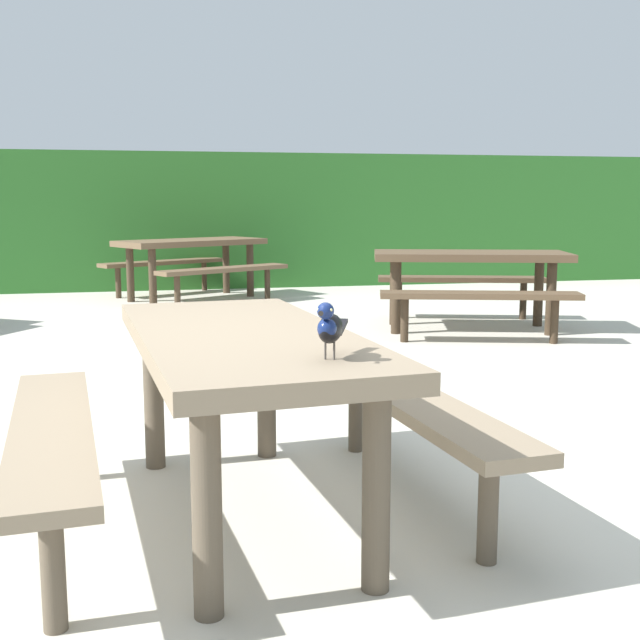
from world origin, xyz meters
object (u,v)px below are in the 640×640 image
object	(u,v)px
picnic_table_foreground	(243,378)
picnic_table_mid_left	(191,254)
bird_grackle	(330,327)
picnic_table_mid_right	(470,271)

from	to	relation	value
picnic_table_foreground	picnic_table_mid_left	distance (m)	6.99
bird_grackle	picnic_table_mid_right	size ratio (longest dim) A/B	0.13
bird_grackle	picnic_table_mid_right	xyz separation A→B (m)	(2.43, 4.66, -0.29)
picnic_table_mid_left	bird_grackle	bearing A→B (deg)	-89.93
picnic_table_foreground	bird_grackle	size ratio (longest dim) A/B	7.02
picnic_table_mid_right	bird_grackle	bearing A→B (deg)	-117.58
picnic_table_mid_right	picnic_table_foreground	bearing A→B (deg)	-123.03
picnic_table_mid_left	picnic_table_mid_right	xyz separation A→B (m)	(2.44, -2.94, 0.00)
picnic_table_foreground	picnic_table_mid_left	xyz separation A→B (m)	(0.19, 6.98, 0.00)
bird_grackle	picnic_table_mid_right	world-z (taller)	bird_grackle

